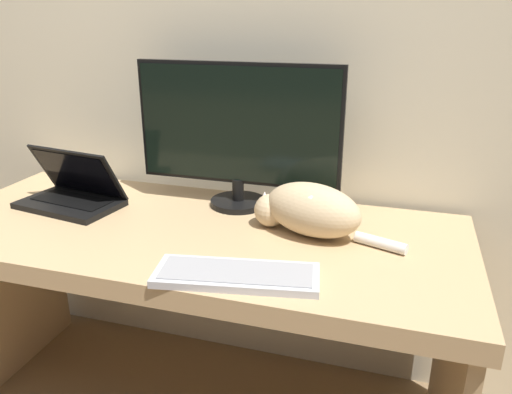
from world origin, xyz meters
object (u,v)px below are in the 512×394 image
at_px(laptop, 72,194).
at_px(monitor, 238,132).
at_px(external_keyboard, 237,275).
at_px(cat, 309,209).

bearing_deg(laptop, monitor, 26.26).
distance_m(monitor, external_keyboard, 0.57).
height_order(monitor, cat, monitor).
relative_size(laptop, external_keyboard, 0.85).
relative_size(laptop, cat, 0.78).
xyz_separation_m(monitor, cat, (0.28, -0.16, -0.18)).
bearing_deg(monitor, external_keyboard, -71.78).
height_order(monitor, laptop, monitor).
distance_m(laptop, cat, 0.82).
relative_size(external_keyboard, cat, 0.92).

